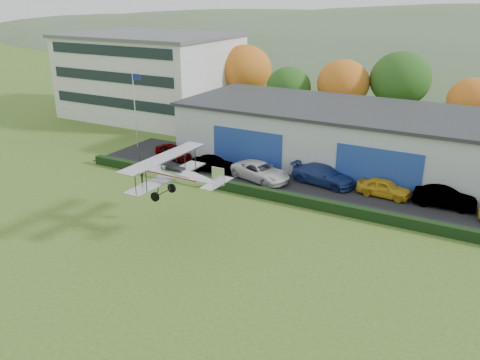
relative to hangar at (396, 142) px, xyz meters
The scene contains 15 objects.
ground 28.55m from the hangar, 100.13° to the right, with size 300.00×300.00×0.00m, color #3E611E.
apron 7.72m from the hangar, 105.99° to the right, with size 48.00×9.00×0.05m, color black.
hedge 12.16m from the hangar, 99.64° to the right, with size 46.00×0.60×0.80m, color black.
hangar is the anchor object (origin of this frame).
office_block 33.84m from the hangar, 167.99° to the left, with size 20.60×15.60×10.40m.
flagpole 25.68m from the hangar, 166.49° to the right, with size 1.05×0.10×8.00m.
tree_belt 13.63m from the hangar, 108.16° to the left, with size 75.70×13.22×10.12m.
distant_hills 113.51m from the hangar, 94.79° to the left, with size 430.00×196.00×56.00m.
car_0 20.86m from the hangar, 159.61° to the right, with size 1.63×4.04×1.38m, color gray.
car_1 16.64m from the hangar, 148.88° to the right, with size 1.42×4.09×1.35m, color gray.
car_2 12.73m from the hangar, 138.08° to the right, with size 2.52×5.47×1.52m, color silver.
car_3 8.19m from the hangar, 122.72° to the right, with size 2.24×5.52×1.60m, color navy.
car_4 7.27m from the hangar, 82.93° to the right, with size 1.69×4.19×1.43m, color gold.
car_5 8.95m from the hangar, 52.07° to the right, with size 1.58×4.54×1.50m, color gray.
biplane 22.10m from the hangar, 116.77° to the right, with size 6.77×7.71×2.90m.
Camera 1 is at (13.68, -16.76, 15.33)m, focal length 37.44 mm.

